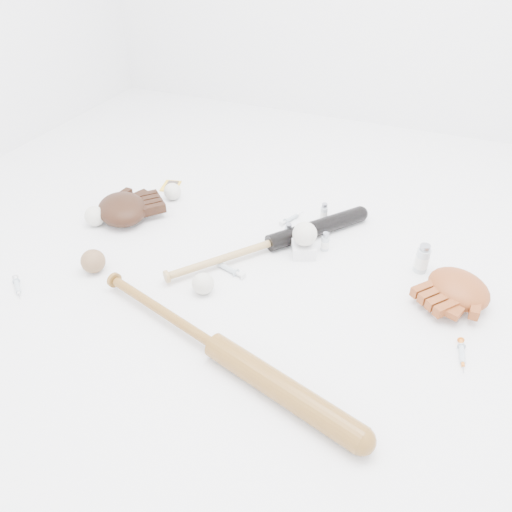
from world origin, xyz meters
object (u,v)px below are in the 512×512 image
at_px(bat_wood, 216,346).
at_px(glove_dark, 122,209).
at_px(pedestal, 304,249).
at_px(bat_dark, 271,243).

relative_size(bat_wood, glove_dark, 3.62).
xyz_separation_m(bat_wood, glove_dark, (-0.65, 0.49, 0.01)).
bearing_deg(pedestal, bat_dark, -171.53).
distance_m(bat_wood, glove_dark, 0.81).
distance_m(bat_dark, bat_wood, 0.52).
distance_m(bat_wood, pedestal, 0.54).
xyz_separation_m(glove_dark, pedestal, (0.72, 0.05, -0.03)).
bearing_deg(bat_wood, bat_dark, 111.49).
xyz_separation_m(bat_dark, pedestal, (0.12, 0.02, -0.01)).
distance_m(bat_dark, glove_dark, 0.61).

